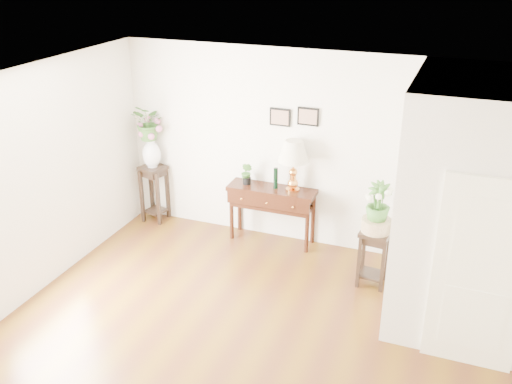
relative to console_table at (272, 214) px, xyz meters
The scene contains 19 objects.
floor 2.70m from the console_table, 74.88° to the right, with size 6.00×5.50×0.02m, color #5D3D10.
ceiling 3.57m from the console_table, 74.88° to the right, with size 6.00×5.50×0.02m, color white.
wall_back 1.21m from the console_table, 14.54° to the left, with size 6.00×0.02×2.80m, color silver.
wall_left 3.59m from the console_table, 131.90° to the right, with size 0.02×5.50×2.80m, color silver.
partition 3.06m from the console_table, 15.88° to the right, with size 1.80×1.95×2.80m, color silver.
door 3.38m from the console_table, 32.72° to the right, with size 0.90×0.05×2.10m, color white.
art_print_left 1.43m from the console_table, 74.54° to the left, with size 0.30×0.02×0.25m, color black.
art_print_right 1.55m from the console_table, 19.81° to the left, with size 0.30×0.02×0.25m, color black.
wall_ornament 2.55m from the console_table, 19.87° to the right, with size 0.51×0.51×0.07m, color #BB7F44.
console_table is the anchor object (origin of this frame).
table_lamp 0.83m from the console_table, ahead, with size 0.43×0.43×0.75m, color #D98E41.
green_vase 0.60m from the console_table, ahead, with size 0.06×0.06×0.30m, color black.
potted_plant 0.70m from the console_table, behind, with size 0.17×0.14×0.31m, color #396E29.
plant_stand_a 1.96m from the console_table, behind, with size 0.35×0.35×0.90m, color black.
porcelain_vase 2.08m from the console_table, behind, with size 0.28×0.28×0.48m, color white, non-canonical shape.
lily_arrangement 2.27m from the console_table, behind, with size 0.49×0.43×0.55m, color #396E29.
plant_stand_b 1.72m from the console_table, 21.78° to the right, with size 0.36×0.36×0.76m, color black.
ceramic_bowl 1.77m from the console_table, 21.78° to the right, with size 0.37×0.37×0.16m, color tan.
narcissus 1.86m from the console_table, 21.78° to the right, with size 0.30×0.30×0.53m, color #396E29.
Camera 1 is at (1.77, -4.49, 4.07)m, focal length 40.00 mm.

